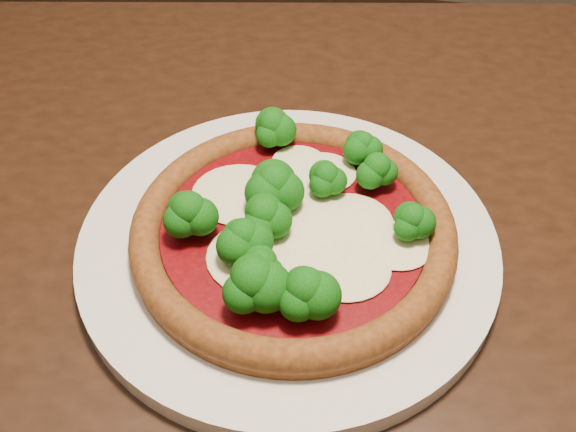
# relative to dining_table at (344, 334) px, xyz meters

# --- Properties ---
(dining_table) EXTENTS (1.43, 1.11, 0.75)m
(dining_table) POSITION_rel_dining_table_xyz_m (0.00, 0.00, 0.00)
(dining_table) COLOR black
(dining_table) RESTS_ON floor
(plate) EXTENTS (0.33, 0.33, 0.02)m
(plate) POSITION_rel_dining_table_xyz_m (-0.05, 0.01, 0.10)
(plate) COLOR silver
(plate) RESTS_ON dining_table
(pizza) EXTENTS (0.25, 0.25, 0.06)m
(pizza) POSITION_rel_dining_table_xyz_m (-0.05, 0.00, 0.12)
(pizza) COLOR brown
(pizza) RESTS_ON plate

